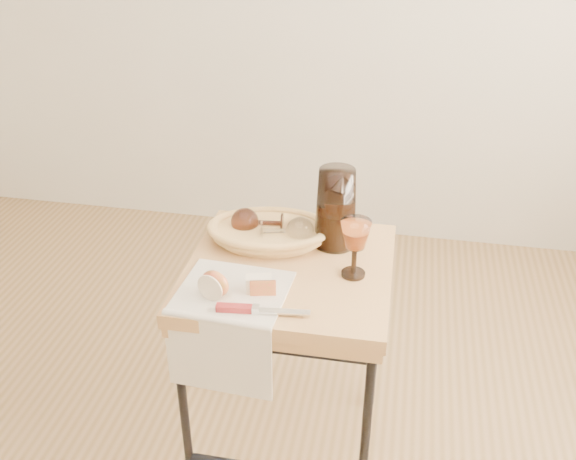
% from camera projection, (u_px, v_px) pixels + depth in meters
% --- Properties ---
extents(side_table, '(0.55, 0.55, 0.69)m').
position_uv_depth(side_table, '(289.00, 364.00, 1.87)').
color(side_table, brown).
rests_on(side_table, floor).
extents(tea_towel, '(0.28, 0.25, 0.01)m').
position_uv_depth(tea_towel, '(233.00, 292.00, 1.59)').
color(tea_towel, '#FBECC5').
rests_on(tea_towel, side_table).
extents(bread_basket, '(0.33, 0.25, 0.05)m').
position_uv_depth(bread_basket, '(269.00, 233.00, 1.79)').
color(bread_basket, '#C48849').
rests_on(bread_basket, side_table).
extents(goblet_lying_a, '(0.14, 0.09, 0.08)m').
position_uv_depth(goblet_lying_a, '(261.00, 222.00, 1.79)').
color(goblet_lying_a, '#512A1E').
rests_on(goblet_lying_a, bread_basket).
extents(goblet_lying_b, '(0.14, 0.10, 0.08)m').
position_uv_depth(goblet_lying_b, '(284.00, 231.00, 1.75)').
color(goblet_lying_b, white).
rests_on(goblet_lying_b, bread_basket).
extents(pitcher, '(0.22, 0.27, 0.27)m').
position_uv_depth(pitcher, '(336.00, 208.00, 1.74)').
color(pitcher, black).
rests_on(pitcher, side_table).
extents(wine_goblet, '(0.10, 0.10, 0.16)m').
position_uv_depth(wine_goblet, '(355.00, 248.00, 1.62)').
color(wine_goblet, white).
rests_on(wine_goblet, side_table).
extents(apple_half, '(0.08, 0.06, 0.07)m').
position_uv_depth(apple_half, '(215.00, 283.00, 1.55)').
color(apple_half, red).
rests_on(apple_half, tea_towel).
extents(apple_wedge, '(0.07, 0.05, 0.04)m').
position_uv_depth(apple_wedge, '(259.00, 284.00, 1.57)').
color(apple_wedge, '#F8E4BF').
rests_on(apple_wedge, tea_towel).
extents(table_knife, '(0.22, 0.05, 0.02)m').
position_uv_depth(table_knife, '(259.00, 309.00, 1.50)').
color(table_knife, silver).
rests_on(table_knife, tea_towel).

